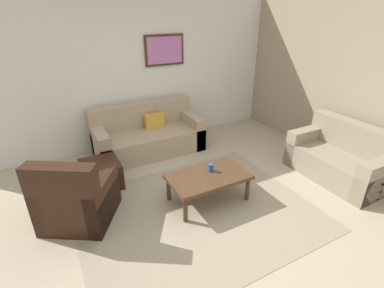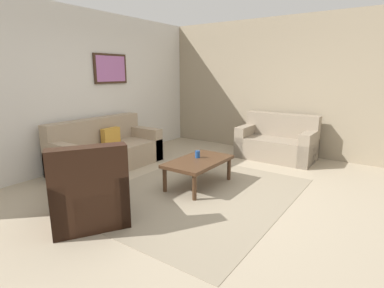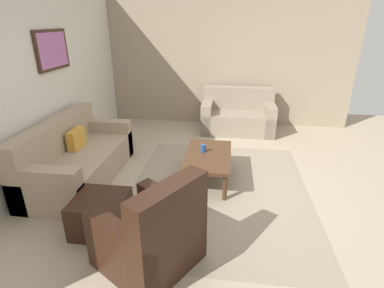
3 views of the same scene
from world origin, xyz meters
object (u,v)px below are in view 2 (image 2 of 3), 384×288
(ottoman, at_px, (85,182))
(cup, at_px, (198,154))
(couch_loveseat, at_px, (277,143))
(coffee_table, at_px, (199,163))
(framed_artwork, at_px, (111,69))
(couch_main, at_px, (105,151))
(armchair_leather, at_px, (89,197))

(ottoman, xyz_separation_m, cup, (1.33, -1.00, 0.26))
(couch_loveseat, bearing_deg, coffee_table, 168.59)
(cup, height_order, framed_artwork, framed_artwork)
(couch_loveseat, relative_size, ottoman, 2.61)
(couch_main, distance_m, coffee_table, 1.93)
(couch_loveseat, xyz_separation_m, coffee_table, (-2.20, 0.44, 0.06))
(ottoman, distance_m, cup, 1.69)
(framed_artwork, bearing_deg, couch_loveseat, -57.11)
(couch_loveseat, relative_size, cup, 13.30)
(framed_artwork, bearing_deg, ottoman, -142.69)
(ottoman, bearing_deg, couch_main, 38.79)
(armchair_leather, bearing_deg, framed_artwork, 43.20)
(couch_main, xyz_separation_m, cup, (0.28, -1.84, 0.17))
(couch_main, height_order, cup, couch_main)
(framed_artwork, bearing_deg, couch_main, -145.41)
(couch_loveseat, bearing_deg, framed_artwork, 122.89)
(coffee_table, xyz_separation_m, cup, (0.08, 0.08, 0.11))
(coffee_table, bearing_deg, ottoman, 139.22)
(armchair_leather, height_order, ottoman, armchair_leather)
(couch_main, bearing_deg, framed_artwork, 34.59)
(couch_main, relative_size, armchair_leather, 1.77)
(couch_loveseat, bearing_deg, couch_main, 135.42)
(couch_loveseat, distance_m, cup, 2.19)
(couch_loveseat, bearing_deg, ottoman, 156.22)
(couch_loveseat, relative_size, coffee_table, 1.33)
(ottoman, bearing_deg, armchair_leather, -121.88)
(couch_main, xyz_separation_m, ottoman, (-1.05, -0.84, -0.10))
(armchair_leather, distance_m, cup, 1.80)
(ottoman, height_order, cup, cup)
(couch_main, height_order, couch_loveseat, same)
(couch_loveseat, height_order, coffee_table, couch_loveseat)
(cup, bearing_deg, couch_loveseat, -13.80)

